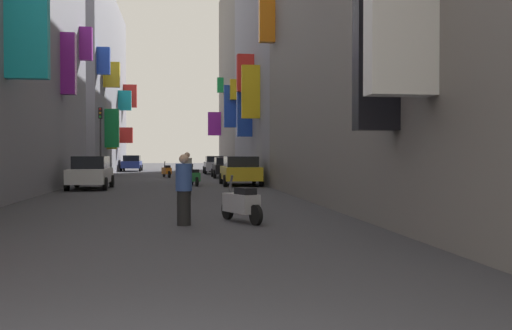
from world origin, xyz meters
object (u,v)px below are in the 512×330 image
(scooter_orange, at_px, (167,171))
(pedestrian_crossing, at_px, (187,174))
(scooter_white, at_px, (185,168))
(pedestrian_near_left, at_px, (184,190))
(parked_car_white, at_px, (91,172))
(traffic_light_near_corner, at_px, (100,131))
(scooter_green, at_px, (194,177))
(parked_car_yellow, at_px, (240,170))
(parked_car_silver, at_px, (215,164))
(scooter_red, at_px, (210,167))
(scooter_silver, at_px, (241,203))
(parked_car_blue, at_px, (132,163))
(parked_car_black, at_px, (226,167))

(scooter_orange, bearing_deg, pedestrian_crossing, -86.29)
(scooter_white, bearing_deg, pedestrian_near_left, -90.83)
(parked_car_white, bearing_deg, traffic_light_near_corner, 95.00)
(scooter_green, distance_m, traffic_light_near_corner, 11.37)
(parked_car_yellow, xyz_separation_m, parked_car_silver, (-0.18, 17.58, -0.02))
(parked_car_white, distance_m, traffic_light_near_corner, 11.66)
(parked_car_silver, bearing_deg, scooter_white, 146.77)
(parked_car_yellow, distance_m, scooter_red, 23.64)
(traffic_light_near_corner, bearing_deg, pedestrian_crossing, -71.23)
(parked_car_silver, height_order, scooter_green, parked_car_silver)
(scooter_silver, height_order, scooter_white, same)
(scooter_red, bearing_deg, parked_car_blue, 161.67)
(parked_car_silver, height_order, scooter_white, parked_car_silver)
(scooter_silver, distance_m, pedestrian_crossing, 9.59)
(parked_car_white, distance_m, pedestrian_crossing, 6.45)
(scooter_white, distance_m, pedestrian_crossing, 26.08)
(scooter_orange, height_order, pedestrian_crossing, pedestrian_crossing)
(parked_car_black, distance_m, parked_car_white, 14.13)
(pedestrian_crossing, xyz_separation_m, pedestrian_near_left, (-0.24, -9.91, -0.04))
(scooter_orange, height_order, scooter_red, same)
(parked_car_yellow, relative_size, scooter_orange, 2.30)
(scooter_green, bearing_deg, pedestrian_near_left, -92.49)
(parked_car_yellow, height_order, scooter_white, parked_car_yellow)
(scooter_green, xyz_separation_m, traffic_light_near_corner, (-5.93, 9.31, 2.73))
(scooter_white, xyz_separation_m, pedestrian_crossing, (-0.28, -26.08, 0.40))
(parked_car_silver, xyz_separation_m, pedestrian_crossing, (-2.73, -24.47, 0.08))
(pedestrian_near_left, bearing_deg, scooter_red, 85.91)
(pedestrian_near_left, distance_m, traffic_light_near_corner, 26.57)
(scooter_orange, xyz_separation_m, pedestrian_crossing, (1.14, -17.55, 0.40))
(scooter_green, xyz_separation_m, pedestrian_crossing, (-0.48, -6.73, 0.40))
(scooter_white, bearing_deg, parked_car_blue, 125.90)
(parked_car_yellow, relative_size, pedestrian_crossing, 2.51)
(parked_car_black, relative_size, scooter_orange, 2.09)
(parked_car_white, distance_m, pedestrian_near_left, 15.17)
(parked_car_black, xyz_separation_m, scooter_white, (-2.68, 9.39, -0.28))
(parked_car_blue, height_order, scooter_red, parked_car_blue)
(parked_car_silver, relative_size, scooter_green, 2.28)
(parked_car_blue, bearing_deg, parked_car_white, -89.48)
(parked_car_white, bearing_deg, pedestrian_crossing, -46.30)
(parked_car_yellow, relative_size, pedestrian_near_left, 2.62)
(parked_car_blue, relative_size, scooter_white, 2.22)
(parked_car_blue, bearing_deg, scooter_orange, -76.95)
(scooter_orange, bearing_deg, parked_car_silver, 60.83)
(parked_car_silver, xyz_separation_m, parked_car_white, (-7.18, -19.81, 0.02))
(scooter_orange, xyz_separation_m, pedestrian_near_left, (0.89, -27.46, 0.36))
(parked_car_yellow, bearing_deg, scooter_red, 90.62)
(scooter_white, xyz_separation_m, pedestrian_near_left, (-0.52, -35.99, 0.36))
(parked_car_black, height_order, scooter_red, parked_car_black)
(scooter_green, bearing_deg, scooter_orange, 98.50)
(parked_car_white, height_order, scooter_red, parked_car_white)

